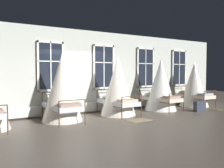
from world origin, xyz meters
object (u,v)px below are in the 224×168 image
(cot_sixth, at_px, (194,85))
(suitcase_dark, at_px, (200,106))
(cot_third, at_px, (62,89))
(cot_fifth, at_px, (161,85))
(cot_fourth, at_px, (118,87))

(cot_sixth, distance_m, suitcase_dark, 1.87)
(cot_third, bearing_deg, cot_sixth, -88.94)
(cot_third, xyz_separation_m, suitcase_dark, (5.58, -1.25, -0.86))
(suitcase_dark, bearing_deg, cot_fifth, 134.68)
(cot_fourth, relative_size, cot_fifth, 1.01)
(cot_third, bearing_deg, cot_fifth, -89.48)
(cot_third, relative_size, cot_fifth, 1.01)
(cot_fourth, relative_size, cot_sixth, 1.05)
(cot_sixth, bearing_deg, cot_third, 90.36)
(cot_third, height_order, suitcase_dark, cot_third)
(cot_third, xyz_separation_m, cot_fourth, (2.23, -0.07, 0.01))
(cot_third, height_order, cot_sixth, cot_third)
(cot_sixth, bearing_deg, cot_fourth, 91.14)
(cot_fifth, bearing_deg, cot_fourth, 89.37)
(cot_fifth, bearing_deg, cot_sixth, -90.05)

